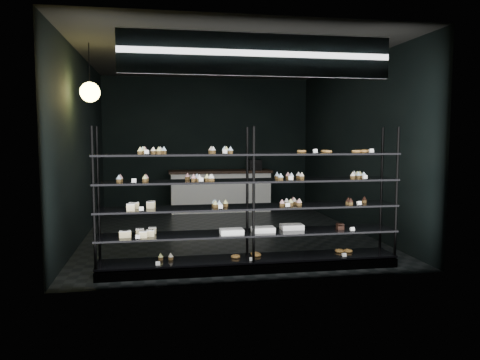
# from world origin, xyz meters

# --- Properties ---
(room) EXTENTS (5.01, 6.01, 3.20)m
(room) POSITION_xyz_m (0.00, 0.00, 1.60)
(room) COLOR black
(room) RESTS_ON ground
(display_shelf) EXTENTS (4.00, 0.50, 1.91)m
(display_shelf) POSITION_xyz_m (-0.03, -2.45, 0.63)
(display_shelf) COLOR black
(display_shelf) RESTS_ON room
(signage) EXTENTS (3.30, 0.05, 0.50)m
(signage) POSITION_xyz_m (0.00, -2.93, 2.75)
(signage) COLOR #0D1245
(signage) RESTS_ON room
(pendant_lamp) EXTENTS (0.30, 0.30, 0.88)m
(pendant_lamp) POSITION_xyz_m (-2.20, -1.04, 2.45)
(pendant_lamp) COLOR black
(pendant_lamp) RESTS_ON room
(service_counter) EXTENTS (2.42, 0.65, 1.23)m
(service_counter) POSITION_xyz_m (0.26, 2.50, 0.50)
(service_counter) COLOR silver
(service_counter) RESTS_ON room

